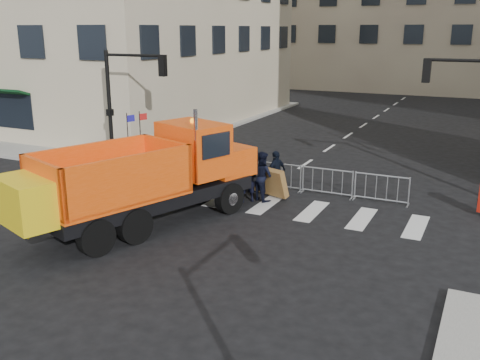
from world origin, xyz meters
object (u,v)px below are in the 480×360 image
at_px(cop_a, 247,176).
at_px(cop_b, 262,176).
at_px(cop_c, 276,173).
at_px(plow_truck, 143,176).

height_order(cop_a, cop_b, cop_a).
distance_m(cop_a, cop_c, 1.53).
bearing_deg(cop_a, cop_b, -179.50).
xyz_separation_m(cop_b, cop_c, (0.19, 0.95, -0.07)).
bearing_deg(cop_b, cop_a, 73.03).
bearing_deg(plow_truck, cop_c, -7.02).
bearing_deg(cop_c, cop_a, -5.14).
bearing_deg(cop_c, cop_b, 7.92).
distance_m(plow_truck, cop_c, 5.84).
relative_size(cop_a, cop_c, 1.16).
relative_size(plow_truck, cop_b, 5.39).
xyz_separation_m(plow_truck, cop_b, (2.40, 4.21, -0.76)).
relative_size(cop_a, cop_b, 1.08).
distance_m(plow_truck, cop_a, 4.32).
relative_size(cop_b, cop_c, 1.08).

